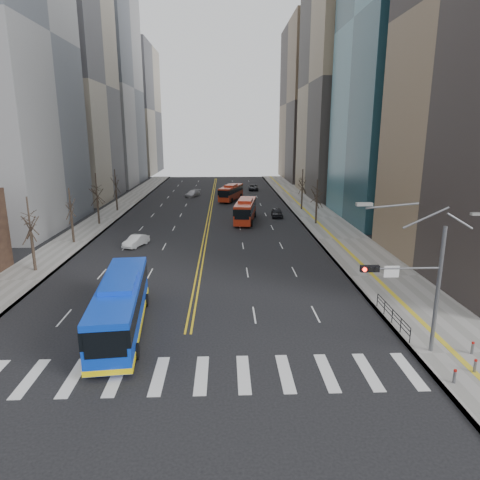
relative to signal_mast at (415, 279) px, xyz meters
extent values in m
plane|color=black|center=(-13.77, -2.00, -4.86)|extent=(220.00, 220.00, 0.00)
cube|color=gray|center=(3.73, 43.00, -4.78)|extent=(7.00, 130.00, 0.15)
cube|color=gray|center=(-30.27, 43.00, -4.78)|extent=(5.00, 130.00, 0.15)
cube|color=silver|center=(-22.04, -2.00, -4.85)|extent=(0.70, 4.00, 0.01)
cube|color=silver|center=(-19.67, -2.00, -4.85)|extent=(0.70, 4.00, 0.01)
cube|color=silver|center=(-17.31, -2.00, -4.85)|extent=(0.70, 4.00, 0.01)
cube|color=silver|center=(-14.95, -2.00, -4.85)|extent=(0.70, 4.00, 0.01)
cube|color=silver|center=(-12.58, -2.00, -4.85)|extent=(0.70, 4.00, 0.01)
cube|color=silver|center=(-10.22, -2.00, -4.85)|extent=(0.70, 4.00, 0.01)
cube|color=silver|center=(-7.86, -2.00, -4.85)|extent=(0.70, 4.00, 0.01)
cube|color=silver|center=(-5.49, -2.00, -4.85)|extent=(0.70, 4.00, 0.01)
cube|color=silver|center=(-3.13, -2.00, -4.85)|extent=(0.70, 4.00, 0.01)
cube|color=silver|center=(-0.77, -2.00, -4.85)|extent=(0.70, 4.00, 0.01)
cube|color=gold|center=(-13.97, 53.00, -4.85)|extent=(0.15, 100.00, 0.01)
cube|color=gold|center=(-13.57, 53.00, -4.85)|extent=(0.15, 100.00, 0.01)
cube|color=gray|center=(-44.77, 64.00, 17.14)|extent=(22.00, 22.00, 44.00)
cube|color=gray|center=(-43.77, 91.00, 19.14)|extent=(20.00, 26.00, 48.00)
cube|color=#336673|center=(17.23, 42.00, 24.14)|extent=(20.00, 22.00, 58.00)
cube|color=gray|center=(16.23, 69.00, 18.14)|extent=(20.00, 26.00, 46.00)
cube|color=gray|center=(-42.77, 123.00, 15.14)|extent=(18.00, 30.00, 40.00)
cube|color=brown|center=(15.23, 101.00, 16.14)|extent=(18.00, 30.00, 42.00)
cylinder|color=slate|center=(1.43, 0.00, -0.86)|extent=(0.24, 0.24, 8.00)
cylinder|color=slate|center=(-0.82, 0.00, 0.64)|extent=(4.50, 0.12, 0.12)
cube|color=black|center=(-2.77, 0.00, 0.64)|extent=(1.10, 0.28, 0.38)
cylinder|color=#FF190C|center=(-3.12, -0.16, 0.64)|extent=(0.24, 0.08, 0.24)
cylinder|color=black|center=(-2.77, -0.16, 0.64)|extent=(0.24, 0.08, 0.24)
cylinder|color=black|center=(-2.42, -0.16, 0.64)|extent=(0.24, 0.08, 0.24)
cube|color=silver|center=(-1.47, 0.00, 0.44)|extent=(0.90, 0.06, 0.70)
cube|color=#999993|center=(-3.37, 0.00, 4.44)|extent=(0.90, 0.35, 0.18)
cube|color=black|center=(0.53, 4.00, -3.71)|extent=(0.04, 6.00, 0.04)
cylinder|color=black|center=(0.53, 1.00, -4.21)|extent=(0.06, 0.06, 1.00)
cylinder|color=black|center=(0.53, 2.50, -4.21)|extent=(0.06, 0.06, 1.00)
cylinder|color=black|center=(0.53, 4.00, -4.21)|extent=(0.06, 0.06, 1.00)
cylinder|color=black|center=(0.53, 5.50, -4.21)|extent=(0.06, 0.06, 1.00)
cylinder|color=black|center=(0.53, 7.00, -4.21)|extent=(0.06, 0.06, 1.00)
cylinder|color=slate|center=(1.03, -3.50, -4.36)|extent=(0.16, 0.16, 0.70)
cylinder|color=#B2140F|center=(1.03, -3.50, -3.98)|extent=(0.17, 0.17, 0.10)
cylinder|color=slate|center=(2.73, -2.50, -4.36)|extent=(0.16, 0.16, 0.70)
cylinder|color=#B2140F|center=(2.73, -2.50, -3.98)|extent=(0.17, 0.17, 0.10)
cylinder|color=slate|center=(3.73, -0.50, -4.36)|extent=(0.16, 0.16, 0.70)
cylinder|color=#B2140F|center=(3.73, -0.50, -3.98)|extent=(0.17, 0.17, 0.10)
cylinder|color=black|center=(-29.77, 17.00, -2.91)|extent=(0.28, 0.28, 3.90)
cylinder|color=black|center=(-29.77, 28.00, -3.06)|extent=(0.28, 0.28, 3.60)
cylinder|color=black|center=(-29.77, 39.00, -2.86)|extent=(0.28, 0.28, 4.00)
cylinder|color=black|center=(-29.77, 50.00, -2.96)|extent=(0.28, 0.28, 3.80)
cylinder|color=black|center=(2.23, 38.00, -3.11)|extent=(0.28, 0.28, 3.50)
cylinder|color=black|center=(2.23, 50.00, -2.98)|extent=(0.28, 0.28, 3.75)
cube|color=blue|center=(-18.29, 3.78, -2.99)|extent=(3.93, 12.86, 3.02)
cube|color=black|center=(-18.29, 3.78, -2.41)|extent=(3.99, 12.89, 1.08)
cube|color=blue|center=(-18.29, 3.78, -1.38)|extent=(2.56, 4.62, 0.40)
cube|color=yellow|center=(-18.29, 3.78, -4.31)|extent=(3.99, 12.89, 0.35)
cylinder|color=black|center=(-19.19, -0.39, -4.36)|extent=(0.40, 1.03, 1.00)
cylinder|color=black|center=(-16.56, -0.11, -4.36)|extent=(0.40, 1.03, 1.00)
cylinder|color=black|center=(-20.03, 7.67, -4.36)|extent=(0.40, 1.03, 1.00)
cylinder|color=black|center=(-17.40, 7.94, -4.36)|extent=(0.40, 1.03, 1.00)
cube|color=#A52711|center=(-8.08, 40.41, -3.12)|extent=(3.93, 10.97, 2.77)
cube|color=black|center=(-8.08, 40.41, -2.57)|extent=(3.99, 11.00, 1.00)
cube|color=#A52711|center=(-8.08, 40.41, -1.63)|extent=(2.46, 4.00, 0.40)
cylinder|color=black|center=(-9.77, 37.18, -4.36)|extent=(0.44, 1.03, 1.00)
cylinder|color=black|center=(-7.36, 36.83, -4.36)|extent=(0.44, 1.03, 1.00)
cylinder|color=black|center=(-8.80, 43.98, -4.36)|extent=(0.44, 1.03, 1.00)
cylinder|color=black|center=(-6.39, 43.64, -4.36)|extent=(0.44, 1.03, 1.00)
cube|color=#A52711|center=(-9.94, 61.21, -3.24)|extent=(5.14, 10.14, 2.54)
cube|color=black|center=(-9.94, 61.21, -2.72)|extent=(5.20, 10.18, 0.92)
cube|color=#A52711|center=(-9.94, 61.21, -1.87)|extent=(2.77, 3.86, 0.40)
cylinder|color=black|center=(-11.98, 58.52, -4.36)|extent=(0.59, 1.04, 1.00)
cylinder|color=black|center=(-9.82, 57.84, -4.36)|extent=(0.59, 1.04, 1.00)
cylinder|color=black|center=(-10.06, 64.57, -4.36)|extent=(0.59, 1.04, 1.00)
cylinder|color=black|center=(-7.91, 63.90, -4.36)|extent=(0.59, 1.04, 1.00)
imported|color=silver|center=(-21.82, 26.27, -4.19)|extent=(2.77, 4.25, 1.32)
imported|color=black|center=(-2.85, 43.80, -4.14)|extent=(1.86, 4.25, 1.42)
imported|color=#AEAEB4|center=(-17.96, 66.81, -4.18)|extent=(3.49, 5.01, 1.35)
imported|color=black|center=(-4.48, 76.41, -4.21)|extent=(2.35, 4.75, 1.30)
camera|label=1|loc=(-11.19, -23.46, 8.36)|focal=32.00mm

